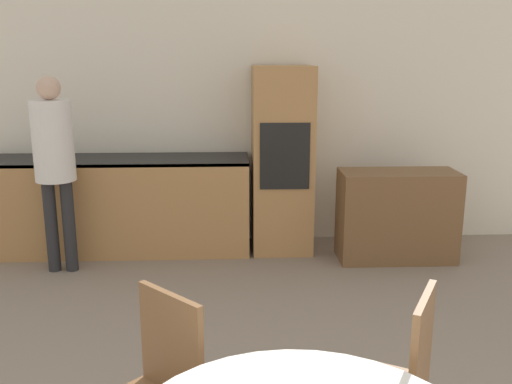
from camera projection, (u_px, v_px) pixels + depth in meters
wall_back at (243, 111)px, 5.59m from camera, size 6.65×0.05×2.60m
kitchen_counter at (116, 204)px, 5.40m from camera, size 2.52×0.60×0.90m
oven_unit at (282, 160)px, 5.38m from camera, size 0.56×0.59×1.74m
sideboard at (397, 216)px, 5.20m from camera, size 1.05×0.45×0.82m
chair_far_right at (396, 379)px, 2.42m from camera, size 0.54×0.54×0.91m
person_standing at (54, 153)px, 4.76m from camera, size 0.33×0.33×1.68m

